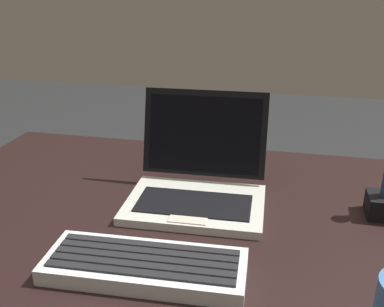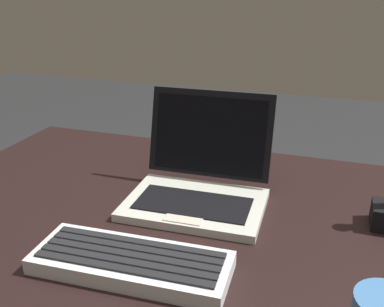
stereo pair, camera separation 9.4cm
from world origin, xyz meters
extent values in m
cube|color=black|center=(0.00, 0.00, 0.71)|extent=(1.46, 0.80, 0.04)
cylinder|color=black|center=(-0.68, 0.35, 0.35)|extent=(0.05, 0.05, 0.69)
cube|color=beige|center=(-0.08, 0.01, 0.74)|extent=(0.31, 0.22, 0.02)
cube|color=black|center=(-0.08, 0.00, 0.75)|extent=(0.25, 0.13, 0.00)
cube|color=beige|center=(-0.07, -0.07, 0.75)|extent=(0.08, 0.04, 0.00)
cube|color=black|center=(-0.08, 0.14, 0.86)|extent=(0.30, 0.07, 0.20)
cube|color=black|center=(-0.08, 0.14, 0.86)|extent=(0.27, 0.06, 0.17)
cube|color=#4CF259|center=(-0.08, 0.14, 0.85)|extent=(0.25, 0.01, 0.01)
cube|color=silver|center=(-0.11, -0.23, 0.74)|extent=(0.35, 0.14, 0.03)
cube|color=black|center=(-0.11, -0.27, 0.76)|extent=(0.32, 0.03, 0.00)
cube|color=black|center=(-0.11, -0.25, 0.76)|extent=(0.32, 0.03, 0.00)
cube|color=black|center=(-0.11, -0.23, 0.76)|extent=(0.32, 0.03, 0.00)
cube|color=black|center=(-0.11, -0.21, 0.76)|extent=(0.32, 0.03, 0.00)
cube|color=black|center=(-0.11, -0.19, 0.76)|extent=(0.32, 0.03, 0.00)
camera|label=1|loc=(0.10, -0.83, 1.21)|focal=41.22mm
camera|label=2|loc=(0.19, -0.81, 1.21)|focal=41.22mm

